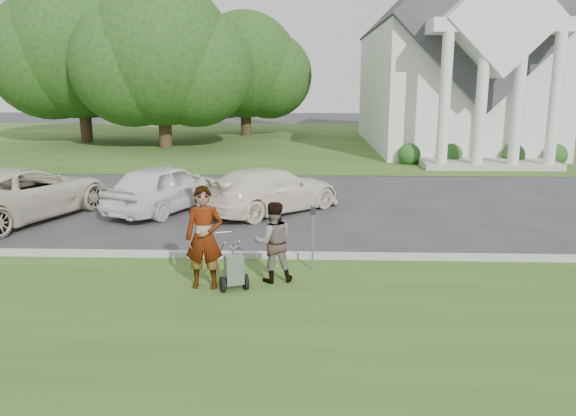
# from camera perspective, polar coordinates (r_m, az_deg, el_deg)

# --- Properties ---
(ground) EXTENTS (120.00, 120.00, 0.00)m
(ground) POSITION_cam_1_polar(r_m,az_deg,el_deg) (12.28, -0.71, -5.96)
(ground) COLOR #333335
(ground) RESTS_ON ground
(grass_strip) EXTENTS (80.00, 7.00, 0.01)m
(grass_strip) POSITION_cam_1_polar(r_m,az_deg,el_deg) (9.49, -1.57, -11.77)
(grass_strip) COLOR #31521C
(grass_strip) RESTS_ON ground
(church_lawn) EXTENTS (80.00, 30.00, 0.01)m
(church_lawn) POSITION_cam_1_polar(r_m,az_deg,el_deg) (38.82, 1.18, 6.96)
(church_lawn) COLOR #31521C
(church_lawn) RESTS_ON ground
(curb) EXTENTS (80.00, 0.18, 0.15)m
(curb) POSITION_cam_1_polar(r_m,az_deg,el_deg) (12.77, -0.59, -4.85)
(curb) COLOR #9E9E93
(curb) RESTS_ON ground
(church) EXTENTS (9.19, 19.00, 24.10)m
(church) POSITION_cam_1_polar(r_m,az_deg,el_deg) (35.79, 16.24, 15.49)
(church) COLOR white
(church) RESTS_ON ground
(tree_left) EXTENTS (10.63, 8.40, 9.71)m
(tree_left) POSITION_cam_1_polar(r_m,az_deg,el_deg) (34.69, -12.71, 14.41)
(tree_left) COLOR #332316
(tree_left) RESTS_ON ground
(tree_far) EXTENTS (11.64, 9.20, 10.73)m
(tree_far) POSITION_cam_1_polar(r_m,az_deg,el_deg) (39.43, -20.37, 14.56)
(tree_far) COLOR #332316
(tree_far) RESTS_ON ground
(tree_back) EXTENTS (9.61, 7.60, 8.89)m
(tree_back) POSITION_cam_1_polar(r_m,az_deg,el_deg) (41.86, -4.39, 13.82)
(tree_back) COLOR #332316
(tree_back) RESTS_ON ground
(striping_cart) EXTENTS (0.77, 1.11, 0.96)m
(striping_cart) POSITION_cam_1_polar(r_m,az_deg,el_deg) (10.83, -5.52, -6.31)
(striping_cart) COLOR black
(striping_cart) RESTS_ON ground
(person_left) EXTENTS (0.73, 0.48, 2.00)m
(person_left) POSITION_cam_1_polar(r_m,az_deg,el_deg) (10.88, -8.51, -3.08)
(person_left) COLOR #999999
(person_left) RESTS_ON ground
(person_right) EXTENTS (0.90, 0.77, 1.63)m
(person_right) POSITION_cam_1_polar(r_m,az_deg,el_deg) (11.15, -1.51, -3.54)
(person_right) COLOR #999999
(person_right) RESTS_ON ground
(parking_meter_near) EXTENTS (0.10, 0.09, 1.42)m
(parking_meter_near) POSITION_cam_1_polar(r_m,az_deg,el_deg) (11.82, 2.54, -2.19)
(parking_meter_near) COLOR #93969B
(parking_meter_near) RESTS_ON ground
(car_a) EXTENTS (4.29, 6.04, 1.53)m
(car_a) POSITION_cam_1_polar(r_m,az_deg,el_deg) (18.04, -25.35, 1.39)
(car_a) COLOR beige
(car_a) RESTS_ON ground
(car_b) EXTENTS (3.40, 4.69, 1.49)m
(car_b) POSITION_cam_1_polar(r_m,az_deg,el_deg) (17.72, -12.37, 2.07)
(car_b) COLOR white
(car_b) RESTS_ON ground
(car_c) EXTENTS (4.73, 4.69, 1.37)m
(car_c) POSITION_cam_1_polar(r_m,az_deg,el_deg) (17.19, -1.72, 1.85)
(car_c) COLOR white
(car_c) RESTS_ON ground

